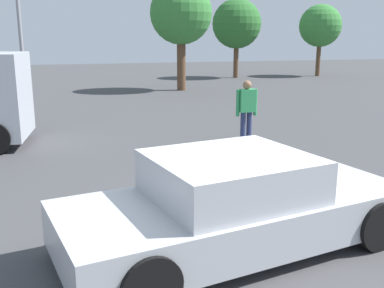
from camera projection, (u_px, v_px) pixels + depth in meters
The scene contains 6 objects.
ground_plane at pixel (245, 239), 6.04m from camera, with size 80.00×80.00×0.00m, color #424244.
sedan_foreground at pixel (235, 205), 5.71m from camera, with size 4.73×2.62×1.23m.
pedestrian at pixel (247, 106), 11.27m from camera, with size 0.57×0.25×1.58m.
tree_back_center at pixel (237, 24), 28.49m from camera, with size 3.09×3.09×4.93m.
tree_back_right at pixel (320, 26), 29.73m from camera, with size 2.76×2.76×4.67m.
tree_far_right at pixel (181, 14), 21.72m from camera, with size 3.00×3.00×5.22m.
Camera 1 is at (-2.25, -5.15, 2.65)m, focal length 42.31 mm.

